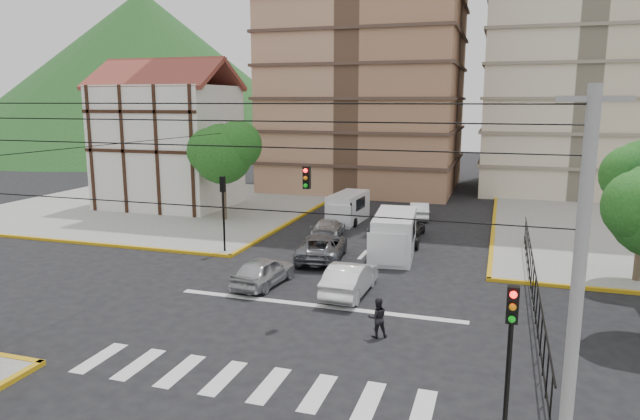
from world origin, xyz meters
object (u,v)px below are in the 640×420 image
at_px(van_right_lane, 394,237).
at_px(car_silver_front_left, 264,271).
at_px(traffic_light_nw, 223,201).
at_px(traffic_light_se, 510,344).
at_px(pedestrian_crosswalk, 377,318).
at_px(van_left_lane, 347,209).
at_px(car_white_front_right, 350,278).

bearing_deg(van_right_lane, car_silver_front_left, -131.70).
bearing_deg(traffic_light_nw, car_silver_front_left, -46.29).
bearing_deg(car_silver_front_left, traffic_light_se, 142.11).
xyz_separation_m(traffic_light_nw, pedestrian_crosswalk, (11.04, -9.08, -2.34)).
bearing_deg(van_left_lane, car_white_front_right, -70.12).
bearing_deg(pedestrian_crosswalk, car_white_front_right, -88.19).
distance_m(van_right_lane, car_silver_front_left, 8.57).
distance_m(traffic_light_nw, pedestrian_crosswalk, 14.48).
height_order(traffic_light_se, pedestrian_crosswalk, traffic_light_se).
bearing_deg(traffic_light_se, traffic_light_nw, 135.00).
distance_m(car_silver_front_left, car_white_front_right, 4.31).
bearing_deg(car_silver_front_left, van_left_lane, -83.87).
bearing_deg(car_white_front_right, pedestrian_crosswalk, 118.25).
distance_m(van_right_lane, pedestrian_crosswalk, 11.38).
xyz_separation_m(van_right_lane, car_white_front_right, (-0.76, -6.89, -0.45)).
bearing_deg(van_left_lane, van_right_lane, -54.66).
relative_size(traffic_light_nw, pedestrian_crosswalk, 2.86).
relative_size(car_white_front_right, pedestrian_crosswalk, 2.99).
relative_size(traffic_light_nw, car_white_front_right, 0.96).
bearing_deg(traffic_light_se, car_white_front_right, 121.92).
xyz_separation_m(car_silver_front_left, pedestrian_crosswalk, (6.54, -4.37, 0.06)).
height_order(traffic_light_se, van_right_lane, traffic_light_se).
xyz_separation_m(van_right_lane, pedestrian_crosswalk, (1.48, -11.27, -0.44)).
xyz_separation_m(traffic_light_nw, van_left_lane, (4.62, 10.45, -2.07)).
distance_m(van_right_lane, van_left_lane, 9.63).
bearing_deg(van_right_lane, traffic_light_se, -76.67).
distance_m(traffic_light_nw, car_white_front_right, 10.25).
distance_m(van_left_lane, car_silver_front_left, 15.16).
distance_m(traffic_light_se, van_left_lane, 28.35).
bearing_deg(car_white_front_right, van_left_lane, -73.30).
relative_size(traffic_light_nw, car_silver_front_left, 1.05).
bearing_deg(traffic_light_se, van_left_lane, 112.86).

